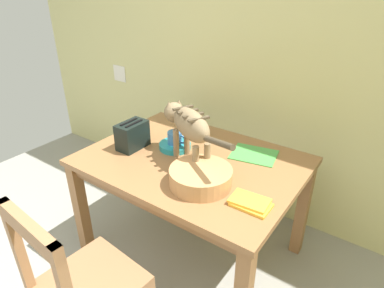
{
  "coord_description": "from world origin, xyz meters",
  "views": [
    {
      "loc": [
        0.99,
        0.05,
        1.74
      ],
      "look_at": [
        -0.01,
        1.46,
        0.84
      ],
      "focal_mm": 31.06,
      "sensor_mm": 36.0,
      "label": 1
    }
  ],
  "objects_px": {
    "dining_table": "(192,171)",
    "wicker_basket": "(201,177)",
    "magazine": "(254,155)",
    "cat": "(188,124)",
    "book_stack": "(250,203)",
    "toaster": "(132,135)",
    "coffee_mug": "(175,138)",
    "wooden_chair_near": "(83,287)",
    "saucer_bowl": "(175,146)"
  },
  "relations": [
    {
      "from": "dining_table",
      "to": "wicker_basket",
      "type": "bearing_deg",
      "value": -45.19
    },
    {
      "from": "dining_table",
      "to": "magazine",
      "type": "height_order",
      "value": "magazine"
    },
    {
      "from": "dining_table",
      "to": "magazine",
      "type": "relative_size",
      "value": 4.77
    },
    {
      "from": "cat",
      "to": "wicker_basket",
      "type": "height_order",
      "value": "cat"
    },
    {
      "from": "book_stack",
      "to": "wicker_basket",
      "type": "bearing_deg",
      "value": 178.21
    },
    {
      "from": "cat",
      "to": "book_stack",
      "type": "bearing_deg",
      "value": -82.33
    },
    {
      "from": "cat",
      "to": "toaster",
      "type": "distance_m",
      "value": 0.42
    },
    {
      "from": "dining_table",
      "to": "magazine",
      "type": "distance_m",
      "value": 0.39
    },
    {
      "from": "coffee_mug",
      "to": "wicker_basket",
      "type": "distance_m",
      "value": 0.43
    },
    {
      "from": "dining_table",
      "to": "wicker_basket",
      "type": "height_order",
      "value": "wicker_basket"
    },
    {
      "from": "toaster",
      "to": "wooden_chair_near",
      "type": "height_order",
      "value": "wooden_chair_near"
    },
    {
      "from": "dining_table",
      "to": "coffee_mug",
      "type": "bearing_deg",
      "value": 163.9
    },
    {
      "from": "dining_table",
      "to": "wooden_chair_near",
      "type": "relative_size",
      "value": 1.35
    },
    {
      "from": "wooden_chair_near",
      "to": "book_stack",
      "type": "bearing_deg",
      "value": 57.33
    },
    {
      "from": "dining_table",
      "to": "cat",
      "type": "height_order",
      "value": "cat"
    },
    {
      "from": "cat",
      "to": "magazine",
      "type": "distance_m",
      "value": 0.47
    },
    {
      "from": "dining_table",
      "to": "book_stack",
      "type": "distance_m",
      "value": 0.54
    },
    {
      "from": "saucer_bowl",
      "to": "wicker_basket",
      "type": "relative_size",
      "value": 0.6
    },
    {
      "from": "book_stack",
      "to": "wooden_chair_near",
      "type": "xyz_separation_m",
      "value": [
        -0.5,
        -0.65,
        -0.29
      ]
    },
    {
      "from": "saucer_bowl",
      "to": "dining_table",
      "type": "bearing_deg",
      "value": -15.82
    },
    {
      "from": "book_stack",
      "to": "toaster",
      "type": "distance_m",
      "value": 0.89
    },
    {
      "from": "coffee_mug",
      "to": "magazine",
      "type": "xyz_separation_m",
      "value": [
        0.45,
        0.21,
        -0.07
      ]
    },
    {
      "from": "dining_table",
      "to": "toaster",
      "type": "height_order",
      "value": "toaster"
    },
    {
      "from": "book_stack",
      "to": "cat",
      "type": "bearing_deg",
      "value": 160.96
    },
    {
      "from": "cat",
      "to": "magazine",
      "type": "height_order",
      "value": "cat"
    },
    {
      "from": "cat",
      "to": "wooden_chair_near",
      "type": "xyz_separation_m",
      "value": [
        -0.01,
        -0.82,
        -0.51
      ]
    },
    {
      "from": "dining_table",
      "to": "book_stack",
      "type": "relative_size",
      "value": 6.34
    },
    {
      "from": "saucer_bowl",
      "to": "cat",
      "type": "bearing_deg",
      "value": -26.71
    },
    {
      "from": "cat",
      "to": "dining_table",
      "type": "bearing_deg",
      "value": 25.24
    },
    {
      "from": "coffee_mug",
      "to": "wicker_basket",
      "type": "relative_size",
      "value": 0.4
    },
    {
      "from": "saucer_bowl",
      "to": "magazine",
      "type": "xyz_separation_m",
      "value": [
        0.45,
        0.21,
        -0.01
      ]
    },
    {
      "from": "wicker_basket",
      "to": "book_stack",
      "type": "bearing_deg",
      "value": -1.79
    },
    {
      "from": "book_stack",
      "to": "wicker_basket",
      "type": "height_order",
      "value": "wicker_basket"
    },
    {
      "from": "magazine",
      "to": "toaster",
      "type": "bearing_deg",
      "value": -163.74
    },
    {
      "from": "dining_table",
      "to": "wooden_chair_near",
      "type": "bearing_deg",
      "value": -90.4
    },
    {
      "from": "cat",
      "to": "magazine",
      "type": "relative_size",
      "value": 2.34
    },
    {
      "from": "cat",
      "to": "wooden_chair_near",
      "type": "distance_m",
      "value": 0.97
    },
    {
      "from": "toaster",
      "to": "wooden_chair_near",
      "type": "xyz_separation_m",
      "value": [
        0.39,
        -0.76,
        -0.36
      ]
    },
    {
      "from": "saucer_bowl",
      "to": "magazine",
      "type": "bearing_deg",
      "value": 25.14
    },
    {
      "from": "magazine",
      "to": "wicker_basket",
      "type": "bearing_deg",
      "value": -112.54
    },
    {
      "from": "coffee_mug",
      "to": "toaster",
      "type": "relative_size",
      "value": 0.66
    },
    {
      "from": "coffee_mug",
      "to": "toaster",
      "type": "xyz_separation_m",
      "value": [
        -0.23,
        -0.14,
        0.01
      ]
    },
    {
      "from": "book_stack",
      "to": "wooden_chair_near",
      "type": "relative_size",
      "value": 0.21
    },
    {
      "from": "cat",
      "to": "toaster",
      "type": "xyz_separation_m",
      "value": [
        -0.39,
        -0.06,
        -0.15
      ]
    },
    {
      "from": "dining_table",
      "to": "magazine",
      "type": "bearing_deg",
      "value": 42.24
    },
    {
      "from": "cat",
      "to": "wicker_basket",
      "type": "relative_size",
      "value": 1.89
    },
    {
      "from": "dining_table",
      "to": "wooden_chair_near",
      "type": "distance_m",
      "value": 0.88
    },
    {
      "from": "book_stack",
      "to": "magazine",
      "type": "bearing_deg",
      "value": 113.92
    },
    {
      "from": "dining_table",
      "to": "coffee_mug",
      "type": "relative_size",
      "value": 9.66
    },
    {
      "from": "wicker_basket",
      "to": "coffee_mug",
      "type": "bearing_deg",
      "value": 145.78
    }
  ]
}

